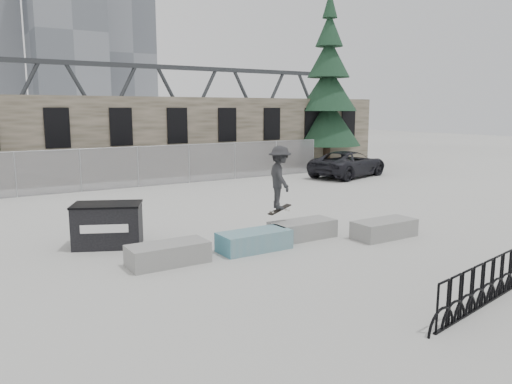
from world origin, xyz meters
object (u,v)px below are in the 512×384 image
(planter_offset, at_px, (384,228))
(dumpster, at_px, (108,225))
(bike_rack, at_px, (492,281))
(skateboarder, at_px, (280,178))
(planter_far_left, at_px, (168,253))
(planter_center_right, at_px, (302,229))
(spruce_tree, at_px, (328,95))
(planter_center_left, at_px, (254,240))
(suv, at_px, (348,164))

(planter_offset, bearing_deg, dumpster, 155.01)
(bike_rack, height_order, skateboarder, skateboarder)
(planter_far_left, height_order, planter_center_right, same)
(planter_offset, relative_size, dumpster, 0.92)
(planter_far_left, xyz_separation_m, planter_center_right, (4.39, 0.25, 0.00))
(dumpster, relative_size, spruce_tree, 0.19)
(planter_far_left, distance_m, spruce_tree, 23.48)
(spruce_tree, bearing_deg, dumpster, -145.84)
(planter_far_left, xyz_separation_m, spruce_tree, (17.58, 14.92, 4.44))
(planter_center_left, relative_size, skateboarder, 1.00)
(planter_center_left, bearing_deg, planter_far_left, 178.36)
(bike_rack, xyz_separation_m, spruce_tree, (13.00, 20.68, 4.28))
(planter_far_left, relative_size, skateboarder, 1.00)
(suv, bearing_deg, skateboarder, 113.64)
(planter_far_left, height_order, bike_rack, bike_rack)
(dumpster, distance_m, spruce_tree, 22.59)
(dumpster, bearing_deg, spruce_tree, 59.15)
(planter_far_left, relative_size, dumpster, 0.92)
(planter_center_left, relative_size, bike_rack, 0.41)
(planter_center_left, bearing_deg, planter_center_right, 9.62)
(bike_rack, relative_size, suv, 0.92)
(planter_far_left, height_order, planter_offset, same)
(planter_center_right, relative_size, planter_offset, 1.00)
(planter_center_right, distance_m, dumpster, 5.65)
(planter_offset, relative_size, spruce_tree, 0.17)
(dumpster, xyz_separation_m, suv, (15.81, 7.46, 0.12))
(planter_center_left, bearing_deg, spruce_tree, 44.80)
(planter_far_left, distance_m, planter_center_left, 2.49)
(planter_offset, xyz_separation_m, dumpster, (-7.35, 3.42, 0.33))
(bike_rack, xyz_separation_m, suv, (10.42, 15.67, 0.30))
(planter_center_left, distance_m, skateboarder, 2.10)
(planter_center_left, xyz_separation_m, bike_rack, (2.10, -5.69, 0.15))
(planter_far_left, distance_m, suv, 17.99)
(planter_offset, height_order, skateboarder, skateboarder)
(planter_center_right, height_order, spruce_tree, spruce_tree)
(skateboarder, bearing_deg, dumpster, 84.38)
(planter_center_left, height_order, skateboarder, skateboarder)
(planter_far_left, bearing_deg, planter_center_right, 3.28)
(planter_offset, bearing_deg, planter_center_left, 167.37)
(planter_offset, relative_size, suv, 0.38)
(planter_center_right, bearing_deg, dumpster, 157.12)
(planter_center_right, bearing_deg, planter_far_left, -176.72)
(bike_rack, distance_m, skateboarder, 6.50)
(spruce_tree, bearing_deg, planter_center_left, -135.20)
(planter_far_left, distance_m, skateboarder, 4.09)
(spruce_tree, bearing_deg, bike_rack, -122.16)
(planter_offset, xyz_separation_m, skateboarder, (-2.80, 1.51, 1.57))
(planter_center_right, distance_m, planter_offset, 2.48)
(planter_center_left, distance_m, bike_rack, 6.06)
(planter_center_left, relative_size, planter_center_right, 1.00)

